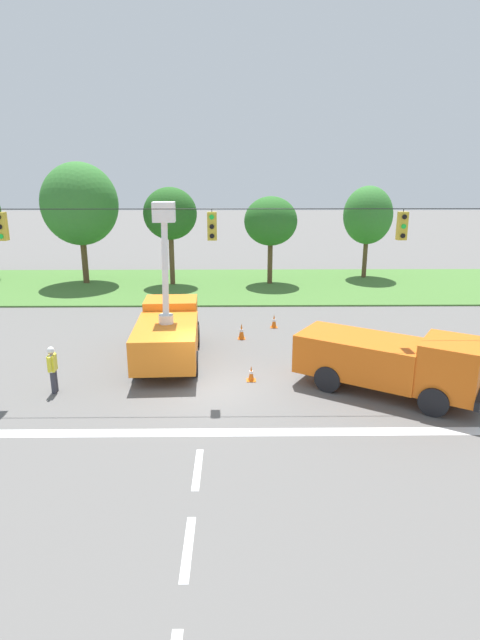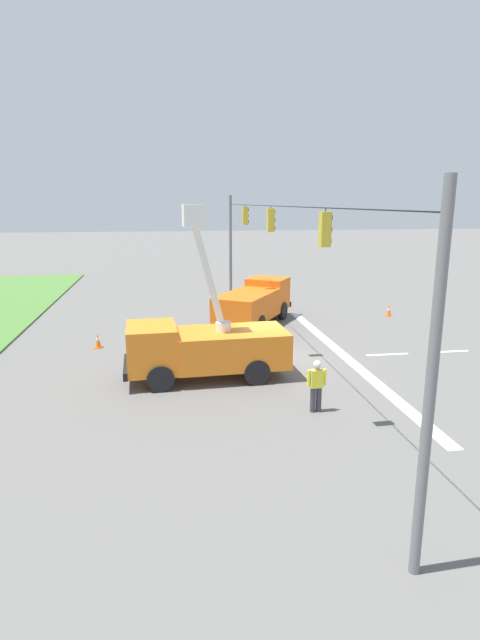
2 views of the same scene
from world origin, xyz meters
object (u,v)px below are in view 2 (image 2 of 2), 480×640
at_px(utility_truck_bucket_lift, 204,345).
at_px(traffic_cone_foreground_left, 249,344).
at_px(road_worker, 316,383).
at_px(utility_truck_support_near, 255,302).
at_px(traffic_cone_mid_right, 389,310).
at_px(traffic_cone_foreground_right, 98,341).
at_px(traffic_cone_mid_left, 136,349).

bearing_deg(utility_truck_bucket_lift, traffic_cone_foreground_left, -34.52).
height_order(road_worker, traffic_cone_foreground_left, road_worker).
bearing_deg(utility_truck_support_near, traffic_cone_mid_right, -85.08).
xyz_separation_m(road_worker, traffic_cone_mid_right, (12.98, -8.57, -0.64)).
bearing_deg(utility_truck_bucket_lift, road_worker, -138.37).
bearing_deg(road_worker, utility_truck_support_near, -0.83).
distance_m(utility_truck_support_near, traffic_cone_mid_right, 8.47).
bearing_deg(traffic_cone_foreground_right, utility_truck_support_near, -66.64).
bearing_deg(road_worker, utility_truck_bucket_lift, 41.63).
height_order(traffic_cone_foreground_left, traffic_cone_mid_right, traffic_cone_mid_right).
xyz_separation_m(utility_truck_support_near, traffic_cone_mid_right, (0.72, -8.39, -0.90)).
xyz_separation_m(traffic_cone_mid_left, traffic_cone_mid_right, (6.00, -14.73, -0.03)).
xyz_separation_m(utility_truck_support_near, traffic_cone_foreground_left, (-4.98, 1.16, -0.97)).
bearing_deg(traffic_cone_mid_right, traffic_cone_foreground_right, 104.42).
bearing_deg(traffic_cone_mid_right, utility_truck_support_near, 94.92).
distance_m(traffic_cone_foreground_right, traffic_cone_mid_left, 2.55).
relative_size(traffic_cone_foreground_right, traffic_cone_mid_left, 0.92).
bearing_deg(traffic_cone_mid_right, traffic_cone_mid_left, 112.17).
distance_m(utility_truck_bucket_lift, road_worker, 5.09).
bearing_deg(traffic_cone_foreground_left, traffic_cone_foreground_right, 78.50).
bearing_deg(traffic_cone_foreground_left, road_worker, -172.35).
xyz_separation_m(road_worker, traffic_cone_foreground_right, (8.72, 8.03, -0.65)).
relative_size(utility_truck_bucket_lift, road_worker, 3.77).
relative_size(utility_truck_support_near, road_worker, 3.81).
bearing_deg(traffic_cone_foreground_left, utility_truck_support_near, -13.06).
xyz_separation_m(utility_truck_bucket_lift, road_worker, (-3.80, -3.37, -0.36)).
relative_size(utility_truck_bucket_lift, traffic_cone_foreground_left, 10.86).
height_order(road_worker, traffic_cone_mid_right, road_worker).
xyz_separation_m(traffic_cone_foreground_right, traffic_cone_mid_left, (-1.74, -1.87, 0.03)).
height_order(utility_truck_bucket_lift, road_worker, utility_truck_bucket_lift).
bearing_deg(traffic_cone_foreground_left, traffic_cone_mid_left, 93.32).
distance_m(utility_truck_bucket_lift, traffic_cone_mid_left, 4.35).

